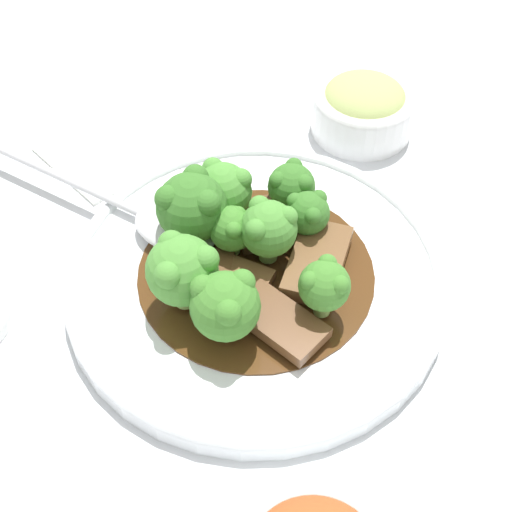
% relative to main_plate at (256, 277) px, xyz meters
% --- Properties ---
extents(ground_plane, '(4.00, 4.00, 0.00)m').
position_rel_main_plate_xyz_m(ground_plane, '(0.00, 0.00, -0.01)').
color(ground_plane, silver).
extents(main_plate, '(0.28, 0.28, 0.02)m').
position_rel_main_plate_xyz_m(main_plate, '(0.00, 0.00, 0.00)').
color(main_plate, white).
rests_on(main_plate, ground_plane).
extents(beef_strip_0, '(0.08, 0.08, 0.01)m').
position_rel_main_plate_xyz_m(beef_strip_0, '(-0.02, -0.04, 0.02)').
color(beef_strip_0, brown).
rests_on(beef_strip_0, main_plate).
extents(beef_strip_1, '(0.06, 0.07, 0.01)m').
position_rel_main_plate_xyz_m(beef_strip_1, '(0.02, 0.04, 0.01)').
color(beef_strip_1, brown).
rests_on(beef_strip_1, main_plate).
extents(beef_strip_2, '(0.06, 0.05, 0.01)m').
position_rel_main_plate_xyz_m(beef_strip_2, '(0.03, -0.02, 0.01)').
color(beef_strip_2, brown).
rests_on(beef_strip_2, main_plate).
extents(beef_strip_3, '(0.07, 0.05, 0.01)m').
position_rel_main_plate_xyz_m(beef_strip_3, '(-0.05, 0.01, 0.01)').
color(beef_strip_3, brown).
rests_on(beef_strip_3, main_plate).
extents(beef_strip_4, '(0.06, 0.06, 0.01)m').
position_rel_main_plate_xyz_m(beef_strip_4, '(-0.01, 0.02, 0.01)').
color(beef_strip_4, brown).
rests_on(beef_strip_4, main_plate).
extents(broccoli_floret_0, '(0.05, 0.05, 0.06)m').
position_rel_main_plate_xyz_m(broccoli_floret_0, '(-0.00, 0.06, 0.04)').
color(broccoli_floret_0, '#8EB756').
rests_on(broccoli_floret_0, main_plate).
extents(broccoli_floret_1, '(0.03, 0.03, 0.04)m').
position_rel_main_plate_xyz_m(broccoli_floret_1, '(0.01, -0.05, 0.03)').
color(broccoli_floret_1, '#7FA84C').
rests_on(broccoli_floret_1, main_plate).
extents(broccoli_floret_2, '(0.04, 0.04, 0.05)m').
position_rel_main_plate_xyz_m(broccoli_floret_2, '(-0.06, -0.02, 0.04)').
color(broccoli_floret_2, '#8EB756').
rests_on(broccoli_floret_2, main_plate).
extents(broccoli_floret_3, '(0.04, 0.04, 0.05)m').
position_rel_main_plate_xyz_m(broccoli_floret_3, '(0.01, -0.01, 0.04)').
color(broccoli_floret_3, '#8EB756').
rests_on(broccoli_floret_3, main_plate).
extents(broccoli_floret_4, '(0.03, 0.03, 0.04)m').
position_rel_main_plate_xyz_m(broccoli_floret_4, '(0.02, 0.01, 0.03)').
color(broccoli_floret_4, '#7FA84C').
rests_on(broccoli_floret_4, main_plate).
extents(broccoli_floret_5, '(0.05, 0.05, 0.06)m').
position_rel_main_plate_xyz_m(broccoli_floret_5, '(0.05, 0.03, 0.04)').
color(broccoli_floret_5, '#7FA84C').
rests_on(broccoli_floret_5, main_plate).
extents(broccoli_floret_6, '(0.05, 0.05, 0.05)m').
position_rel_main_plate_xyz_m(broccoli_floret_6, '(0.06, -0.01, 0.04)').
color(broccoli_floret_6, '#7FA84C').
rests_on(broccoli_floret_6, main_plate).
extents(broccoli_floret_7, '(0.05, 0.05, 0.05)m').
position_rel_main_plate_xyz_m(broccoli_floret_7, '(-0.04, 0.05, 0.04)').
color(broccoli_floret_7, '#8EB756').
rests_on(broccoli_floret_7, main_plate).
extents(broccoli_floret_8, '(0.04, 0.04, 0.04)m').
position_rel_main_plate_xyz_m(broccoli_floret_8, '(0.04, -0.05, 0.03)').
color(broccoli_floret_8, '#7FA84C').
rests_on(broccoli_floret_8, main_plate).
extents(serving_spoon, '(0.23, 0.15, 0.01)m').
position_rel_main_plate_xyz_m(serving_spoon, '(0.08, 0.04, 0.02)').
color(serving_spoon, silver).
rests_on(serving_spoon, main_plate).
extents(side_bowl_appetizer, '(0.09, 0.09, 0.05)m').
position_rel_main_plate_xyz_m(side_bowl_appetizer, '(0.11, -0.18, 0.02)').
color(side_bowl_appetizer, white).
rests_on(side_bowl_appetizer, ground_plane).
extents(paper_napkin, '(0.11, 0.10, 0.01)m').
position_rel_main_plate_xyz_m(paper_napkin, '(0.20, 0.05, -0.01)').
color(paper_napkin, silver).
rests_on(paper_napkin, ground_plane).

